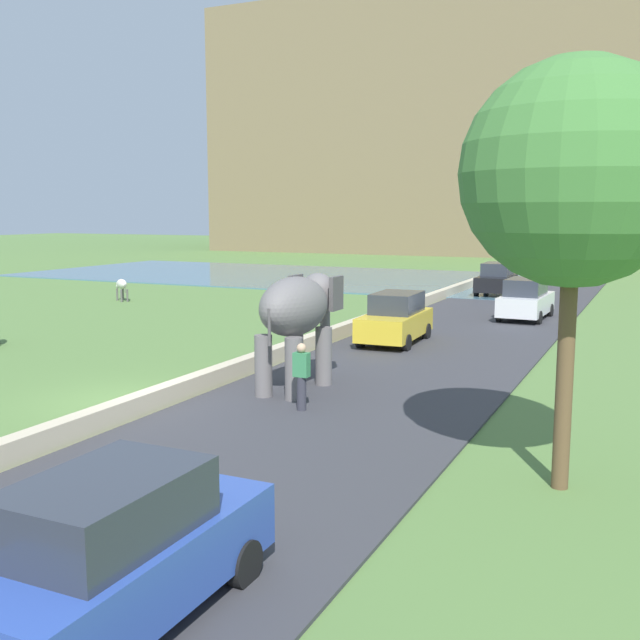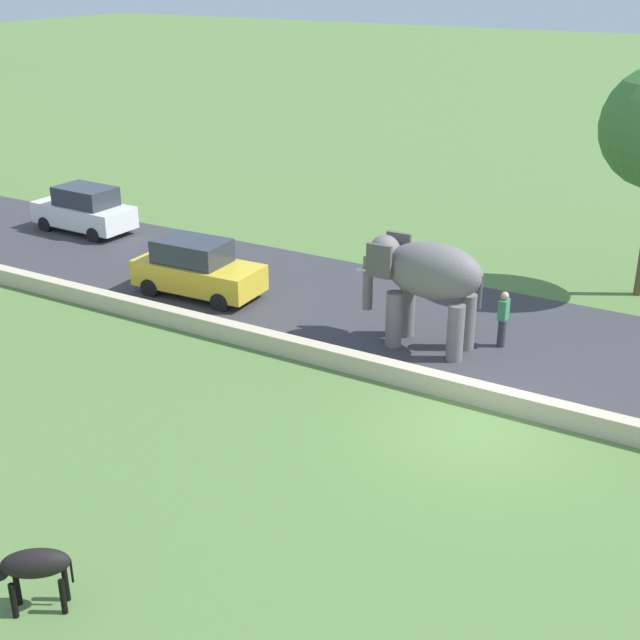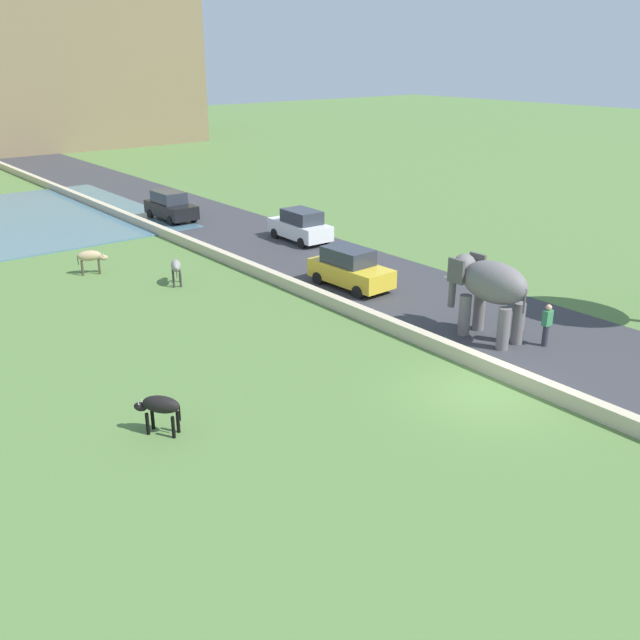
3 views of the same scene
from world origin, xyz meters
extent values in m
plane|color=#567A3D|center=(0.00, 0.00, 0.00)|extent=(220.00, 220.00, 0.00)
cube|color=#38383D|center=(5.00, 20.00, 0.03)|extent=(7.00, 120.00, 0.06)
cube|color=beige|center=(1.20, 18.00, 0.25)|extent=(0.40, 110.00, 0.50)
ellipsoid|color=slate|center=(3.42, 2.58, 2.24)|extent=(1.41, 2.71, 1.50)
cylinder|color=slate|center=(3.00, 3.46, 0.80)|extent=(0.44, 0.44, 1.60)
cylinder|color=slate|center=(3.84, 3.46, 0.80)|extent=(0.44, 0.44, 1.60)
cylinder|color=slate|center=(3.01, 1.70, 0.80)|extent=(0.44, 0.44, 1.60)
cylinder|color=slate|center=(3.85, 1.71, 0.80)|extent=(0.44, 0.44, 1.60)
ellipsoid|color=slate|center=(3.42, 4.00, 2.42)|extent=(1.00, 0.91, 1.10)
cube|color=#504C4C|center=(2.82, 3.86, 2.46)|extent=(0.12, 0.70, 0.90)
cube|color=#504C4C|center=(4.02, 3.87, 2.46)|extent=(0.12, 0.70, 0.90)
cylinder|color=slate|center=(3.42, 4.47, 1.54)|extent=(0.28, 0.28, 1.50)
cone|color=silver|center=(3.20, 4.40, 1.99)|extent=(0.12, 0.56, 0.17)
cone|color=silver|center=(3.64, 4.41, 1.99)|extent=(0.12, 0.56, 0.17)
cylinder|color=#504C4C|center=(3.43, 1.26, 1.89)|extent=(0.08, 0.08, 0.90)
cylinder|color=#33333D|center=(4.44, 0.93, 0.42)|extent=(0.22, 0.22, 0.85)
cube|color=#388451|center=(4.44, 0.93, 1.13)|extent=(0.36, 0.22, 0.56)
sphere|color=tan|center=(4.44, 0.93, 1.52)|extent=(0.22, 0.22, 0.22)
cube|color=black|center=(3.42, 27.31, 0.70)|extent=(1.76, 4.02, 0.80)
cube|color=#2D333D|center=(3.42, 27.51, 1.45)|extent=(1.48, 2.22, 0.70)
cylinder|color=black|center=(4.25, 26.03, 0.30)|extent=(0.19, 0.60, 0.60)
cylinder|color=black|center=(2.64, 26.00, 0.30)|extent=(0.19, 0.60, 0.60)
cylinder|color=black|center=(4.21, 28.63, 0.30)|extent=(0.19, 0.60, 0.60)
cylinder|color=black|center=(2.60, 28.60, 0.30)|extent=(0.19, 0.60, 0.60)
cube|color=white|center=(6.58, 18.24, 0.70)|extent=(1.84, 4.06, 0.80)
cube|color=#2D333D|center=(6.57, 18.04, 1.45)|extent=(1.52, 2.25, 0.70)
cylinder|color=black|center=(5.81, 19.57, 0.30)|extent=(0.20, 0.61, 0.60)
cylinder|color=black|center=(7.43, 19.51, 0.30)|extent=(0.20, 0.61, 0.60)
cylinder|color=black|center=(5.72, 16.97, 0.30)|extent=(0.20, 0.61, 0.60)
cylinder|color=black|center=(7.34, 16.92, 0.30)|extent=(0.20, 0.61, 0.60)
cube|color=gold|center=(3.42, 10.33, 0.70)|extent=(1.86, 4.07, 0.80)
cube|color=#2D333D|center=(3.42, 10.53, 1.45)|extent=(1.53, 2.26, 0.70)
cylinder|color=black|center=(4.28, 9.07, 0.30)|extent=(0.20, 0.61, 0.60)
cylinder|color=black|center=(2.67, 9.00, 0.30)|extent=(0.20, 0.61, 0.60)
cylinder|color=black|center=(4.18, 11.66, 0.30)|extent=(0.20, 0.61, 0.60)
cylinder|color=black|center=(2.57, 11.60, 0.30)|extent=(0.20, 0.61, 0.60)
ellipsoid|color=tan|center=(-4.82, 19.64, 0.90)|extent=(1.18, 0.82, 0.50)
cylinder|color=#493D2C|center=(-4.41, 19.64, 0.33)|extent=(0.10, 0.10, 0.65)
cylinder|color=#493D2C|center=(-4.52, 19.36, 0.33)|extent=(0.10, 0.10, 0.65)
cylinder|color=#493D2C|center=(-5.12, 19.93, 0.33)|extent=(0.10, 0.10, 0.65)
cylinder|color=#493D2C|center=(-5.24, 19.64, 0.33)|extent=(0.10, 0.10, 0.65)
ellipsoid|color=tan|center=(-4.24, 19.41, 0.75)|extent=(0.46, 0.37, 0.26)
cone|color=beige|center=(-4.20, 19.49, 0.92)|extent=(0.04, 0.04, 0.12)
cone|color=beige|center=(-4.27, 19.32, 0.92)|extent=(0.04, 0.04, 0.12)
cylinder|color=#493D2C|center=(-5.32, 19.84, 0.70)|extent=(0.04, 0.04, 0.45)
ellipsoid|color=gray|center=(-2.41, 15.62, 0.90)|extent=(0.87, 1.18, 0.50)
cylinder|color=#373533|center=(-2.38, 16.04, 0.33)|extent=(0.10, 0.10, 0.65)
cylinder|color=#373533|center=(-2.11, 15.90, 0.33)|extent=(0.10, 0.10, 0.65)
cylinder|color=#373533|center=(-2.72, 15.34, 0.33)|extent=(0.10, 0.10, 0.65)
cylinder|color=#373533|center=(-2.44, 15.21, 0.33)|extent=(0.10, 0.10, 0.65)
ellipsoid|color=gray|center=(-2.14, 16.19, 0.75)|extent=(0.39, 0.46, 0.26)
cone|color=beige|center=(-2.22, 16.23, 0.92)|extent=(0.04, 0.04, 0.12)
cone|color=beige|center=(-2.06, 16.15, 0.92)|extent=(0.04, 0.04, 0.12)
cylinder|color=#373533|center=(-2.65, 15.14, 0.70)|extent=(0.04, 0.04, 0.45)
ellipsoid|color=black|center=(-9.01, 3.97, 0.90)|extent=(1.02, 1.14, 0.50)
cylinder|color=black|center=(-9.37, 4.19, 0.33)|extent=(0.10, 0.10, 0.65)
cylinder|color=black|center=(-9.12, 4.37, 0.33)|extent=(0.10, 0.10, 0.65)
cylinder|color=black|center=(-8.90, 3.57, 0.33)|extent=(0.10, 0.10, 0.65)
cylinder|color=black|center=(-8.66, 3.76, 0.33)|extent=(0.10, 0.10, 0.65)
ellipsoid|color=black|center=(-9.40, 4.48, 0.75)|extent=(0.43, 0.46, 0.26)
cone|color=beige|center=(-9.47, 4.42, 0.92)|extent=(0.04, 0.04, 0.12)
cone|color=beige|center=(-9.32, 4.53, 0.92)|extent=(0.04, 0.04, 0.12)
cylinder|color=black|center=(-8.69, 3.55, 0.70)|extent=(0.04, 0.04, 0.45)
camera|label=1|loc=(11.85, -13.92, 4.59)|focal=41.48mm
camera|label=2|loc=(-16.31, -5.53, 9.82)|focal=48.42mm
camera|label=3|loc=(-16.29, -12.08, 9.99)|focal=39.39mm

